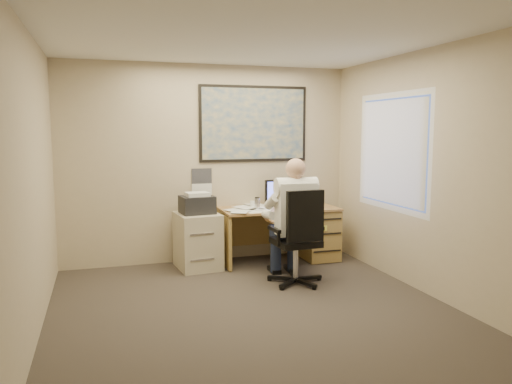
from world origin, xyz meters
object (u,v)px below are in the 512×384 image
object	(u,v)px
office_chair	(297,257)
person	(295,221)
desk	(300,228)
filing_cabinet	(198,236)

from	to	relation	value
office_chair	person	size ratio (longest dim) A/B	0.77
desk	person	xyz separation A→B (m)	(-0.48, -1.00, 0.30)
desk	filing_cabinet	size ratio (longest dim) A/B	1.58
filing_cabinet	office_chair	bearing A→B (deg)	-53.08
office_chair	person	xyz separation A→B (m)	(0.00, 0.08, 0.41)
desk	office_chair	distance (m)	1.19
desk	filing_cabinet	world-z (taller)	desk
office_chair	desk	bearing A→B (deg)	62.89
office_chair	filing_cabinet	bearing A→B (deg)	129.91
filing_cabinet	person	xyz separation A→B (m)	(0.99, -0.97, 0.31)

